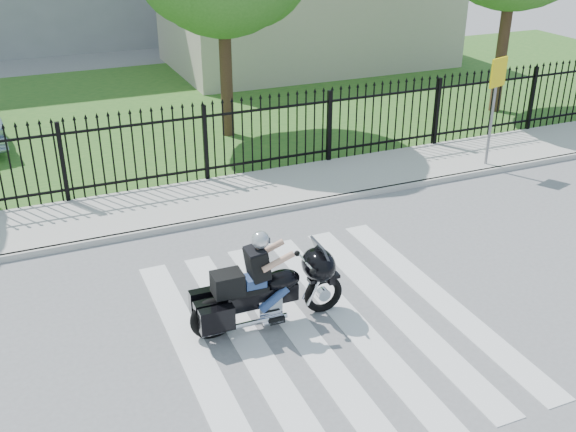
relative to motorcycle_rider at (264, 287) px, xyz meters
name	(u,v)px	position (x,y,z in m)	size (l,w,h in m)	color
ground	(325,326)	(0.81, -0.40, -0.65)	(120.00, 120.00, 0.00)	slate
crosswalk	(325,325)	(0.81, -0.40, -0.65)	(5.00, 5.50, 0.01)	silver
sidewalk	(222,197)	(0.81, 4.60, -0.59)	(40.00, 2.00, 0.12)	#ADAAA3
curb	(237,216)	(0.81, 3.60, -0.59)	(40.00, 0.12, 0.12)	#ADAAA3
grass_strip	(149,111)	(0.81, 11.60, -0.64)	(40.00, 12.00, 0.02)	#285B1F
iron_fence	(206,145)	(0.81, 5.60, 0.25)	(26.00, 0.04, 1.80)	black
building_low	(307,16)	(7.81, 15.60, 1.10)	(10.00, 6.00, 3.50)	#B5AC96
motorcycle_rider	(264,287)	(0.00, 0.00, 0.00)	(2.42, 0.72, 1.60)	black
traffic_sign	(496,90)	(7.10, 3.88, 1.24)	(0.53, 0.20, 2.49)	slate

